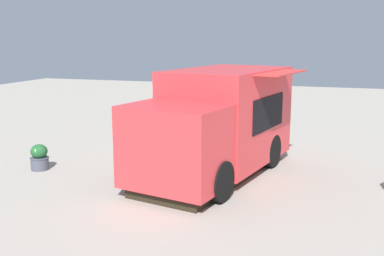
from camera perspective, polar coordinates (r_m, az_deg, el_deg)
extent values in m
plane|color=#ABA295|center=(12.98, 3.32, -3.58)|extent=(40.00, 40.00, 0.00)
cube|color=#E5363B|center=(11.59, 4.53, 1.68)|extent=(2.87, 3.91, 2.32)
cube|color=#E5363B|center=(9.48, -2.13, -2.31)|extent=(2.36, 1.92, 1.73)
cube|color=black|center=(8.82, -4.69, -1.37)|extent=(1.70, 0.40, 0.66)
cube|color=black|center=(11.15, 9.62, 1.89)|extent=(0.44, 1.90, 0.81)
cube|color=red|center=(10.93, 11.22, 6.84)|extent=(1.04, 2.20, 0.03)
cube|color=black|center=(11.22, 2.74, -5.34)|extent=(2.71, 5.05, 0.24)
cylinder|color=black|center=(10.35, -6.09, -5.03)|extent=(0.40, 0.89, 0.87)
cylinder|color=black|center=(9.38, 3.65, -6.73)|extent=(0.40, 0.89, 0.87)
cylinder|color=black|center=(12.77, 1.74, -1.82)|extent=(0.40, 0.89, 0.87)
cylinder|color=black|center=(11.99, 9.97, -2.85)|extent=(0.40, 0.89, 0.87)
ellipsoid|color=#22122D|center=(17.67, -2.13, 0.67)|extent=(0.54, 0.60, 0.14)
cube|color=#22122D|center=(17.49, -2.54, 0.53)|extent=(0.19, 0.38, 0.11)
cube|color=#22122D|center=(17.47, -1.89, 0.52)|extent=(0.19, 0.38, 0.11)
cube|color=#333633|center=(17.62, -2.14, 1.67)|extent=(0.29, 0.37, 0.49)
sphere|color=beige|center=(17.56, -2.15, 2.78)|extent=(0.22, 0.22, 0.22)
sphere|color=olive|center=(17.56, -2.15, 2.87)|extent=(0.22, 0.22, 0.22)
cube|color=#333633|center=(17.48, -2.53, 1.81)|extent=(0.16, 0.35, 0.26)
cube|color=#333633|center=(17.46, -1.87, 1.80)|extent=(0.16, 0.35, 0.26)
cylinder|color=gold|center=(17.32, -2.27, 1.48)|extent=(0.22, 0.41, 0.07)
cube|color=red|center=(17.31, -2.27, 1.53)|extent=(0.16, 0.34, 0.02)
cylinder|color=#4A4D5D|center=(12.28, -18.60, -4.25)|extent=(0.45, 0.45, 0.33)
torus|color=#44475B|center=(12.24, -18.64, -3.58)|extent=(0.47, 0.47, 0.04)
ellipsoid|color=#225F31|center=(12.20, -18.69, -2.79)|extent=(0.42, 0.42, 0.36)
sphere|color=#E2ED3D|center=(12.14, -19.40, -2.51)|extent=(0.06, 0.06, 0.06)
sphere|color=yellow|center=(12.04, -19.06, -2.68)|extent=(0.07, 0.07, 0.07)
sphere|color=#DFE444|center=(12.04, -19.04, -2.83)|extent=(0.07, 0.07, 0.07)
sphere|color=#D9F74F|center=(12.34, -18.33, -2.46)|extent=(0.09, 0.09, 0.09)
sphere|color=#EEE44C|center=(12.04, -18.60, -2.53)|extent=(0.06, 0.06, 0.06)
sphere|color=#F1DE48|center=(12.33, -18.41, -2.30)|extent=(0.06, 0.06, 0.06)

